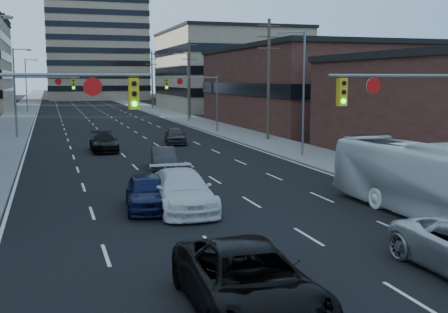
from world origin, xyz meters
TOP-DOWN VIEW (x-y plane):
  - ground at (0.00, 0.00)m, footprint 400.00×400.00m
  - road_surface at (0.00, 130.00)m, footprint 18.00×300.00m
  - sidewalk_left at (-11.50, 130.00)m, footprint 5.00×300.00m
  - sidewalk_right at (11.50, 130.00)m, footprint 5.00×300.00m
  - storefront_right_mid at (24.00, 50.00)m, footprint 20.00×30.00m
  - office_right_far at (25.00, 88.00)m, footprint 22.00×28.00m
  - bg_block_right at (32.00, 130.00)m, footprint 22.00×22.00m
  - signal_near_left at (-7.45, 8.00)m, footprint 6.59×0.33m
  - signal_near_right at (7.45, 8.00)m, footprint 6.59×0.33m
  - signal_far_left at (-7.68, 45.00)m, footprint 6.09×0.33m
  - signal_far_right at (7.68, 45.00)m, footprint 6.09×0.33m
  - utility_pole_block at (12.20, 36.00)m, footprint 2.20×0.28m
  - utility_pole_midblock at (12.20, 66.00)m, footprint 2.20×0.28m
  - utility_pole_distant at (12.20, 96.00)m, footprint 2.20×0.28m
  - streetlight_left_mid at (-10.34, 55.00)m, footprint 2.03×0.22m
  - streetlight_left_far at (-10.34, 90.00)m, footprint 2.03×0.22m
  - streetlight_right_near at (10.34, 25.00)m, footprint 2.03×0.22m
  - streetlight_right_far at (10.34, 60.00)m, footprint 2.03×0.22m
  - black_pickup at (-2.56, 0.30)m, footprint 2.92×6.10m
  - white_van at (-1.60, 11.52)m, footprint 2.56×5.93m
  - transit_bus at (7.84, 7.05)m, footprint 3.17×11.16m
  - sedan_blue at (-3.02, 12.03)m, footprint 2.32×4.74m
  - sedan_grey_center at (-0.17, 22.83)m, footprint 1.93×4.26m
  - sedan_black_far at (-2.96, 32.61)m, footprint 2.04×4.95m
  - sedan_grey_right at (3.49, 35.97)m, footprint 2.31×4.51m

SIDE VIEW (x-z plane):
  - ground at x=0.00m, z-range 0.00..0.00m
  - road_surface at x=0.00m, z-range 0.00..0.02m
  - sidewalk_left at x=-11.50m, z-range 0.00..0.15m
  - sidewalk_right at x=11.50m, z-range 0.00..0.15m
  - sedan_grey_center at x=-0.17m, z-range 0.00..1.36m
  - sedan_black_far at x=-2.96m, z-range 0.00..1.43m
  - sedan_grey_right at x=3.49m, z-range 0.00..1.47m
  - sedan_blue at x=-3.02m, z-range 0.00..1.56m
  - black_pickup at x=-2.56m, z-range 0.00..1.68m
  - white_van at x=-1.60m, z-range 0.00..1.70m
  - transit_bus at x=7.84m, z-range 0.00..3.08m
  - signal_far_left at x=-7.68m, z-range 1.30..7.30m
  - signal_far_right at x=7.68m, z-range 1.30..7.30m
  - signal_near_left at x=-7.45m, z-range 1.33..7.33m
  - signal_near_right at x=7.45m, z-range 1.33..7.33m
  - storefront_right_mid at x=24.00m, z-range 0.00..9.00m
  - streetlight_left_mid at x=-10.34m, z-range 0.55..9.55m
  - streetlight_left_far at x=-10.34m, z-range 0.55..9.55m
  - streetlight_right_near at x=10.34m, z-range 0.55..9.55m
  - streetlight_right_far at x=10.34m, z-range 0.55..9.55m
  - utility_pole_block at x=12.20m, z-range 0.28..11.28m
  - utility_pole_midblock at x=12.20m, z-range 0.28..11.28m
  - utility_pole_distant at x=12.20m, z-range 0.28..11.28m
  - bg_block_right at x=32.00m, z-range 0.00..12.00m
  - office_right_far at x=25.00m, z-range 0.00..14.00m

